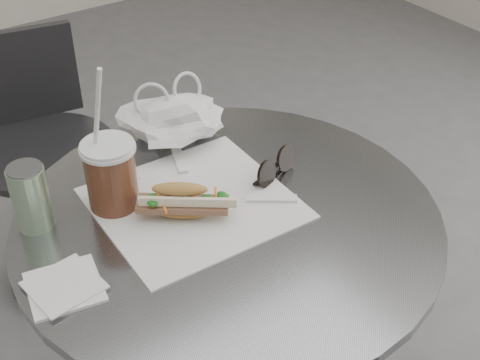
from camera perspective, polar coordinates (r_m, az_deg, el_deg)
cafe_table at (r=1.37m, az=-0.93°, el=-11.89°), size 0.76×0.76×0.74m
chair_far at (r=2.02m, az=-16.02°, el=-0.20°), size 0.40×0.42×0.75m
sandwich_paper at (r=1.21m, az=-3.97°, el=-1.97°), size 0.34×0.32×0.00m
banh_mi at (r=1.16m, az=-5.00°, el=-1.82°), size 0.20×0.18×0.07m
iced_coffee at (r=1.19m, az=-10.96°, el=0.47°), size 0.10×0.10×0.28m
sunglasses at (r=1.27m, az=3.01°, el=1.07°), size 0.12×0.06×0.05m
plastic_bag at (r=1.36m, az=-5.51°, el=5.01°), size 0.22×0.19×0.10m
napkin_stack at (r=1.08m, az=-14.75°, el=-8.79°), size 0.13×0.13×0.01m
drink_can at (r=1.18m, az=-17.44°, el=-1.40°), size 0.06×0.06×0.12m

